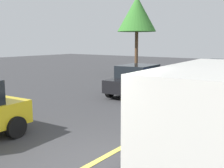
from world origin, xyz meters
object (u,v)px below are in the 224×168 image
white_van (212,104)px  car_blue_far_lane (220,73)px  tree_left_verge (137,14)px  car_black_crossing (139,79)px

white_van → car_blue_far_lane: white_van is taller
white_van → tree_left_verge: tree_left_verge is taller
white_van → tree_left_verge: size_ratio=0.83×
car_blue_far_lane → tree_left_verge: bearing=76.5°
white_van → car_blue_far_lane: bearing=13.9°
white_van → car_blue_far_lane: (11.26, 2.78, -0.45)m
car_blue_far_lane → car_black_crossing: car_blue_far_lane is taller
white_van → car_blue_far_lane: 11.60m
white_van → tree_left_verge: bearing=37.6°
car_black_crossing → tree_left_verge: size_ratio=0.72×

